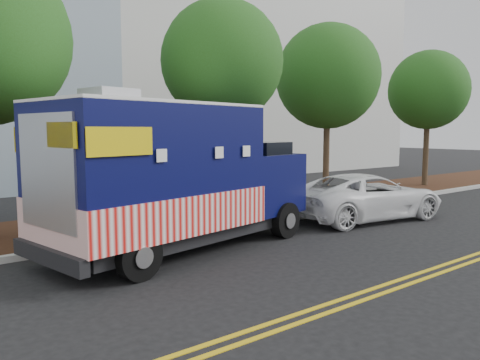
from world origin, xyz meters
TOP-DOWN VIEW (x-y plane):
  - ground at (0.00, 0.00)m, footprint 120.00×120.00m
  - curb at (0.00, 1.40)m, footprint 120.00×0.18m
  - mulch_strip at (0.00, 3.50)m, footprint 120.00×4.00m
  - centerline_near at (0.00, -4.45)m, footprint 120.00×0.10m
  - centerline_far at (0.00, -4.70)m, footprint 120.00×0.10m
  - tree_b at (1.21, 2.71)m, footprint 3.81×3.81m
  - tree_c at (7.41, 3.90)m, footprint 4.30×4.30m
  - tree_d at (13.55, 3.01)m, footprint 3.75×3.75m
  - sign_post at (-3.04, 1.84)m, footprint 0.06×0.06m
  - food_truck at (-2.14, 0.03)m, footprint 7.25×3.79m
  - white_car at (4.69, -0.23)m, footprint 5.52×3.18m

SIDE VIEW (x-z plane):
  - ground at x=0.00m, z-range 0.00..0.00m
  - centerline_near at x=0.00m, z-range 0.00..0.01m
  - centerline_far at x=0.00m, z-range 0.00..0.01m
  - curb at x=0.00m, z-range 0.00..0.15m
  - mulch_strip at x=0.00m, z-range 0.00..0.15m
  - white_car at x=4.69m, z-range 0.00..1.45m
  - sign_post at x=-3.04m, z-range 0.00..2.40m
  - food_truck at x=-2.14m, z-range -0.17..3.47m
  - tree_d at x=13.55m, z-range 1.41..8.01m
  - tree_b at x=1.21m, z-range 1.51..8.37m
  - tree_c at x=7.41m, z-range 1.42..8.59m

